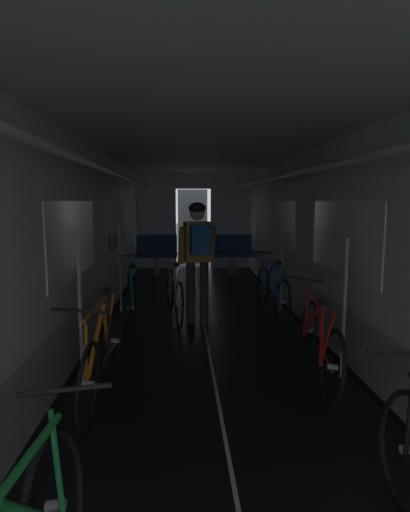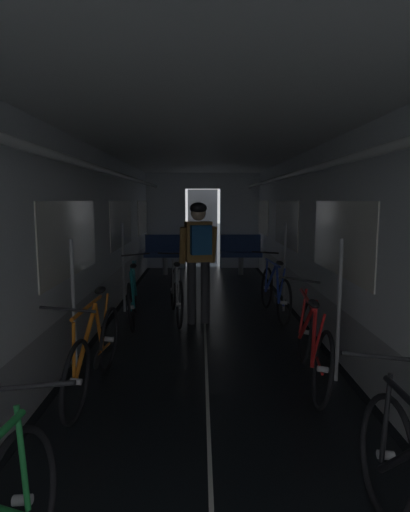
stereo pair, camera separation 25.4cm
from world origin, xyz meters
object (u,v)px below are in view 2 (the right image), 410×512
Objects in this scene: bench_seat_far_right at (241,251)px; bicycle_blue at (275,292)px; bicycle_teal at (133,295)px; bench_seat_far_left at (165,251)px; bicycle_red at (312,344)px; bicycle_orange at (94,352)px; bicycle_silver_in_aisle at (176,293)px; person_cyclist_aisle at (199,249)px.

bicycle_blue is at bearing -87.38° from bench_seat_far_right.
bench_seat_far_right is at bearing 63.51° from bicycle_teal.
bench_seat_far_left is 0.58× the size of bicycle_teal.
bench_seat_far_left is at bearing 180.00° from bench_seat_far_right.
bicycle_blue is 1.00× the size of bicycle_red.
bench_seat_far_left is 6.20m from bicycle_orange.
bicycle_silver_in_aisle is at bearing 123.10° from bicycle_red.
person_cyclist_aisle is at bearing -37.83° from bicycle_silver_in_aisle.
bicycle_blue is at bearing -61.79° from bench_seat_far_left.
bicycle_orange is at bearing -104.06° from bicycle_silver_in_aisle.
bicycle_blue is (2.10, 2.53, 0.00)m from bicycle_orange.
bicycle_blue is at bearing 88.93° from bicycle_red.
bicycle_red is 2.65m from bicycle_silver_in_aisle.
bicycle_orange is (-0.13, -6.20, -0.18)m from bench_seat_far_left.
bicycle_orange is at bearing -174.22° from bicycle_red.
person_cyclist_aisle reaches higher than bicycle_orange.
bench_seat_far_left is at bearing 87.83° from bicycle_teal.
bicycle_teal is 0.98× the size of person_cyclist_aisle.
bench_seat_far_left is 4.17m from bicycle_blue.
person_cyclist_aisle is 1.03× the size of bicycle_silver_in_aisle.
bicycle_silver_in_aisle is (0.48, -3.77, -0.18)m from bench_seat_far_left.
bench_seat_far_right is 0.57× the size of person_cyclist_aisle.
bench_seat_far_left and bench_seat_far_right have the same top height.
person_cyclist_aisle is at bearing -7.43° from bicycle_teal.
bench_seat_far_left is 0.57× the size of person_cyclist_aisle.
bench_seat_far_right reaches higher than bicycle_orange.
bicycle_teal reaches higher than bicycle_silver_in_aisle.
person_cyclist_aisle is 0.81m from bicycle_silver_in_aisle.
bicycle_blue is (1.97, -3.67, -0.18)m from bench_seat_far_left.
bench_seat_far_right is (1.80, 0.00, 0.00)m from bench_seat_far_left.
bench_seat_far_right is 4.37m from bicycle_teal.
bench_seat_far_left is 0.58× the size of bicycle_orange.
bicycle_red reaches higher than bicycle_orange.
person_cyclist_aisle is at bearing -103.69° from bench_seat_far_right.
bicycle_orange and bicycle_blue have the same top height.
person_cyclist_aisle is (0.95, 2.16, 0.69)m from bicycle_orange.
bench_seat_far_right is at bearing 70.70° from bicycle_silver_in_aisle.
bench_seat_far_right is 5.99m from bicycle_red.
bicycle_teal is (-0.02, 2.29, 0.00)m from bicycle_orange.
bench_seat_far_left reaches higher than bicycle_blue.
bicycle_teal is (-2.12, -0.24, -0.00)m from bicycle_blue.
bench_seat_far_left is 0.58× the size of bicycle_silver_in_aisle.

